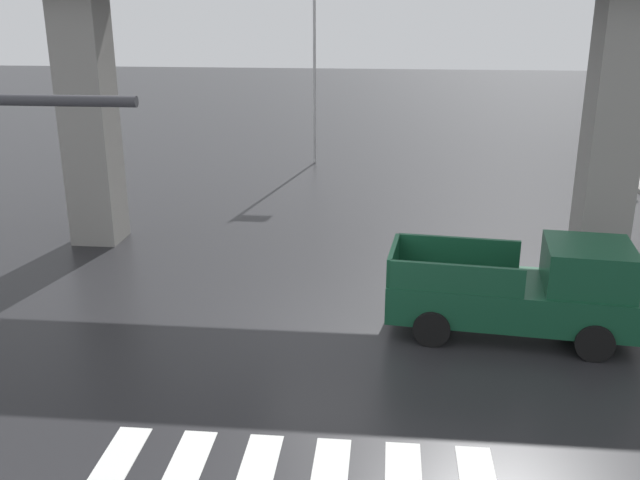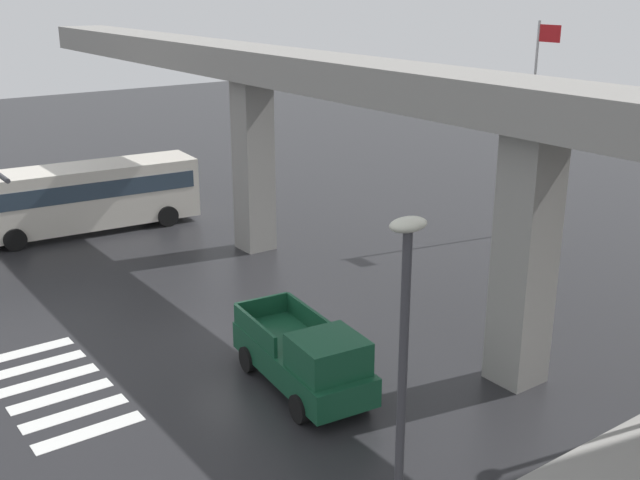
{
  "view_description": "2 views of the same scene",
  "coord_description": "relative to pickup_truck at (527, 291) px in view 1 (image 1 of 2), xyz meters",
  "views": [
    {
      "loc": [
        1.28,
        -14.07,
        6.78
      ],
      "look_at": [
        -0.19,
        1.05,
        1.63
      ],
      "focal_mm": 40.15,
      "sensor_mm": 36.0,
      "label": 1
    },
    {
      "loc": [
        19.88,
        -10.74,
        10.72
      ],
      "look_at": [
        0.43,
        3.24,
        2.77
      ],
      "focal_mm": 43.48,
      "sensor_mm": 36.0,
      "label": 2
    }
  ],
  "objects": [
    {
      "name": "street_lamp_far_north",
      "position": [
        7.02,
        17.97,
        3.57
      ],
      "size": [
        0.44,
        0.7,
        7.24
      ],
      "color": "#38383D",
      "rests_on": "ground"
    },
    {
      "name": "pickup_truck",
      "position": [
        0.0,
        0.0,
        0.0
      ],
      "size": [
        5.27,
        2.49,
        2.08
      ],
      "color": "#14472D",
      "rests_on": "ground"
    },
    {
      "name": "flagpole",
      "position": [
        -6.03,
        16.11,
        4.42
      ],
      "size": [
        1.16,
        0.12,
        9.26
      ],
      "color": "silver",
      "rests_on": "ground"
    },
    {
      "name": "ground_plane",
      "position": [
        -4.24,
        -0.06,
        -0.99
      ],
      "size": [
        120.0,
        120.0,
        0.0
      ],
      "primitive_type": "plane",
      "color": "#232326"
    }
  ]
}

